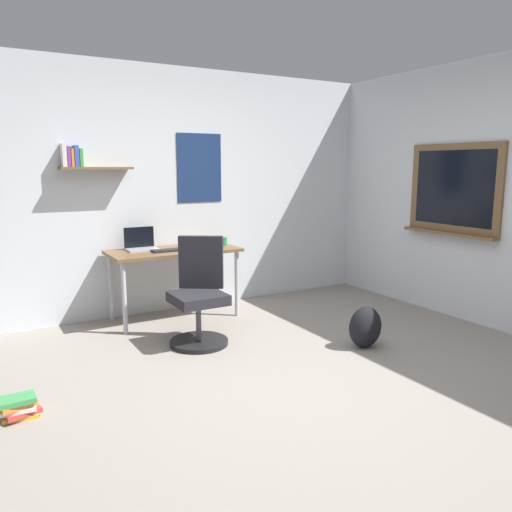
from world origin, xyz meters
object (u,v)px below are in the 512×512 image
at_px(keyboard, 170,250).
at_px(backpack, 365,327).
at_px(office_chair, 199,298).
at_px(coffee_mug, 224,241).
at_px(desk, 174,257).
at_px(computer_mouse, 196,247).
at_px(laptop, 141,244).
at_px(book_stack_on_floor, 19,407).

xyz_separation_m(keyboard, backpack, (1.19, -1.57, -0.56)).
relative_size(office_chair, backpack, 2.60).
bearing_deg(keyboard, coffee_mug, 4.59).
height_order(desk, backpack, desk).
xyz_separation_m(computer_mouse, backpack, (0.91, -1.57, -0.56)).
bearing_deg(desk, computer_mouse, -19.62).
distance_m(office_chair, laptop, 1.04).
bearing_deg(office_chair, computer_mouse, 68.19).
xyz_separation_m(desk, keyboard, (-0.07, -0.08, 0.09)).
distance_m(desk, keyboard, 0.13).
distance_m(coffee_mug, backpack, 1.82).
xyz_separation_m(keyboard, book_stack_on_floor, (-1.57, -1.44, -0.67)).
distance_m(laptop, keyboard, 0.32).
bearing_deg(laptop, desk, -26.36).
height_order(office_chair, backpack, office_chair).
bearing_deg(book_stack_on_floor, office_chair, 24.61).
bearing_deg(backpack, keyboard, 127.11).
relative_size(coffee_mug, book_stack_on_floor, 0.35).
height_order(backpack, book_stack_on_floor, backpack).
bearing_deg(computer_mouse, laptop, 156.39).
bearing_deg(coffee_mug, backpack, -70.73).
xyz_separation_m(laptop, computer_mouse, (0.51, -0.22, -0.04)).
bearing_deg(book_stack_on_floor, desk, 42.88).
height_order(office_chair, keyboard, office_chair).
bearing_deg(keyboard, backpack, -52.89).
relative_size(laptop, keyboard, 0.84).
bearing_deg(laptop, backpack, -51.66).
distance_m(office_chair, keyboard, 0.80).
height_order(laptop, coffee_mug, laptop).
xyz_separation_m(desk, backpack, (1.12, -1.65, -0.47)).
xyz_separation_m(computer_mouse, book_stack_on_floor, (-1.85, -1.44, -0.67)).
relative_size(office_chair, book_stack_on_floor, 3.64).
height_order(office_chair, book_stack_on_floor, office_chair).
distance_m(office_chair, backpack, 1.49).
height_order(desk, laptop, laptop).
bearing_deg(desk, book_stack_on_floor, -137.12).
bearing_deg(backpack, coffee_mug, 109.27).
bearing_deg(coffee_mug, book_stack_on_floor, -145.77).
xyz_separation_m(laptop, backpack, (1.42, -1.80, -0.60)).
height_order(computer_mouse, backpack, computer_mouse).
bearing_deg(backpack, laptop, 128.34).
relative_size(keyboard, book_stack_on_floor, 1.42).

